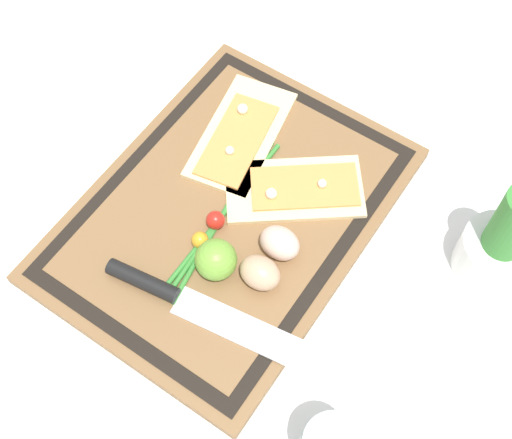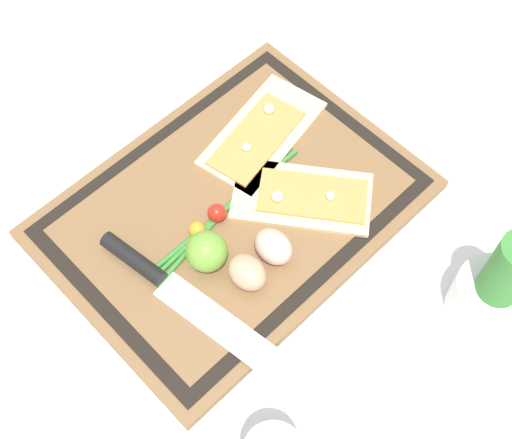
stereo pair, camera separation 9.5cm
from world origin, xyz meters
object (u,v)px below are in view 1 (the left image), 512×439
Objects in this scene: cherry_tomato_yellow at (201,241)px; cherry_tomato_red at (218,222)px; herb_pot at (500,245)px; lime at (216,260)px; pizza_slice_near at (240,135)px; egg_brown at (260,273)px; egg_pink at (280,243)px; knife at (181,299)px; pizza_slice_far at (297,189)px.

cherry_tomato_red is at bearing 175.97° from cherry_tomato_yellow.
lime is at bearing -53.63° from herb_pot.
egg_brown reaches higher than pizza_slice_near.
pizza_slice_near is at bearing -129.52° from egg_pink.
pizza_slice_far is at bearing 171.92° from knife.
lime is 2.15× the size of cherry_tomato_red.
cherry_tomato_yellow is at bearing -59.08° from herb_pot.
egg_pink is 1.00× the size of lime.
egg_pink is at bearing 50.48° from pizza_slice_near.
cherry_tomato_red is (0.14, 0.06, 0.01)m from pizza_slice_near.
cherry_tomato_red is (-0.03, -0.09, -0.01)m from egg_brown.
egg_brown is 1.00× the size of lime.
pizza_slice_near is 1.22× the size of herb_pot.
knife is 0.07m from lime.
lime reaches higher than cherry_tomato_red.
egg_pink is (0.12, 0.15, 0.02)m from pizza_slice_near.
herb_pot is at bearing 121.51° from egg_pink.
knife is 0.41m from herb_pot.
egg_pink reaches higher than knife.
egg_pink is (-0.05, -0.00, 0.00)m from egg_brown.
egg_brown is (0.14, 0.03, 0.02)m from pizza_slice_far.
egg_brown is 0.31m from herb_pot.
egg_pink reaches higher than cherry_tomato_red.
cherry_tomato_yellow is 0.13× the size of herb_pot.
lime reaches higher than knife.
egg_brown is at bearing -50.30° from herb_pot.
knife is at bearing -9.30° from lime.
lime is at bearing 64.88° from cherry_tomato_yellow.
cherry_tomato_red reaches higher than pizza_slice_far.
cherry_tomato_yellow is (0.00, -0.09, -0.01)m from egg_brown.
egg_brown reaches higher than cherry_tomato_red.
herb_pot reaches higher than egg_brown.
knife is 5.77× the size of lime.
pizza_slice_near is 0.27m from knife.
pizza_slice_near is 0.12m from pizza_slice_far.
cherry_tomato_red is (0.02, -0.09, -0.01)m from egg_pink.
pizza_slice_near is at bearing -86.47° from herb_pot.
egg_pink is at bearing 19.01° from pizza_slice_far.
lime is (-0.06, 0.01, 0.02)m from knife.
pizza_slice_far is at bearing -160.99° from egg_pink.
egg_brown is 0.09m from cherry_tomato_yellow.
egg_brown is (-0.08, 0.07, 0.01)m from knife.
egg_pink is at bearing -58.49° from herb_pot.
cherry_tomato_yellow is at bearing -161.30° from knife.
pizza_slice_far is 9.15× the size of cherry_tomato_yellow.
lime is at bearing 33.53° from cherry_tomato_red.
lime reaches higher than egg_brown.
egg_pink is 2.16× the size of cherry_tomato_red.
herb_pot reaches higher than pizza_slice_far.
herb_pot is (-0.06, 0.27, 0.04)m from pizza_slice_far.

